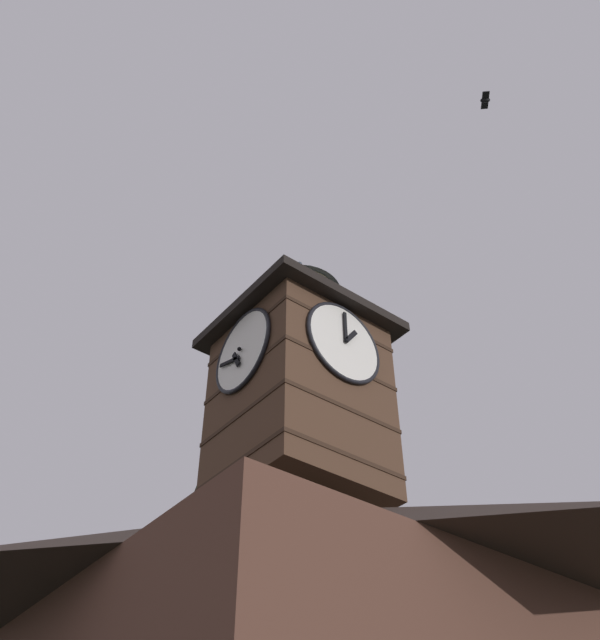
{
  "coord_description": "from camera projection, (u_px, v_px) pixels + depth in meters",
  "views": [
    {
      "loc": [
        8.26,
        9.78,
        1.39
      ],
      "look_at": [
        -0.67,
        -1.74,
        13.79
      ],
      "focal_mm": 41.28,
      "sensor_mm": 36.0,
      "label": 1
    }
  ],
  "objects": [
    {
      "name": "clock_tower",
      "position": [
        299.0,
        389.0,
        17.53
      ],
      "size": [
        3.93,
        3.93,
        7.34
      ],
      "color": "#4C3323",
      "rests_on": "building_main"
    },
    {
      "name": "flying_bird_high",
      "position": [
        485.0,
        100.0,
        19.89
      ],
      "size": [
        0.5,
        0.52,
        0.15
      ],
      "color": "black"
    }
  ]
}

